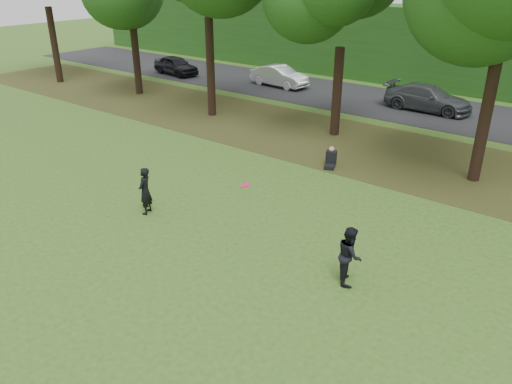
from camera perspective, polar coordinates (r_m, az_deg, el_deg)
ground at (r=13.03m, az=-10.74°, el=-11.31°), size 120.00×120.00×0.00m
leaf_litter at (r=22.64m, az=14.39°, el=4.40°), size 60.00×7.00×0.01m
street at (r=29.86m, az=20.89°, el=8.44°), size 70.00×7.00×0.02m
far_hedge at (r=35.05m, az=24.75°, el=14.24°), size 70.00×3.00×5.00m
player_left at (r=16.66m, az=-12.57°, el=0.12°), size 0.58×0.69×1.61m
player_right at (r=13.04m, az=10.66°, el=-7.08°), size 0.92×0.97×1.58m
parked_cars at (r=28.84m, az=21.51°, el=9.27°), size 38.83×3.78×1.53m
frisbee at (r=13.50m, az=-1.20°, el=0.79°), size 0.27×0.28×0.15m
seated_person at (r=20.53m, az=8.54°, el=3.72°), size 0.65×0.83×0.83m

